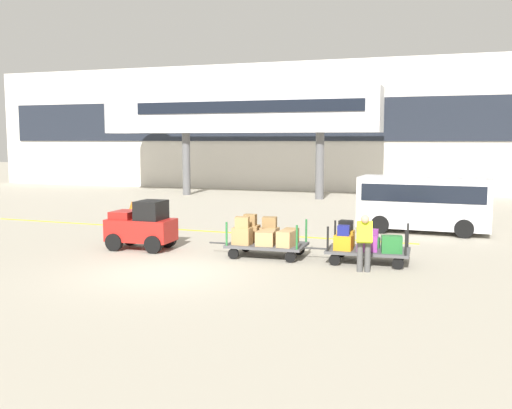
{
  "coord_description": "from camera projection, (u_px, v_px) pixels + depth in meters",
  "views": [
    {
      "loc": [
        7.08,
        -13.4,
        3.51
      ],
      "look_at": [
        1.01,
        4.71,
        1.35
      ],
      "focal_mm": 40.49,
      "sensor_mm": 36.0,
      "label": 1
    }
  ],
  "objects": [
    {
      "name": "shuttle_van",
      "position": [
        424.0,
        200.0,
        21.85
      ],
      "size": [
        4.88,
        2.15,
        2.1
      ],
      "color": "silver",
      "rests_on": "ground_plane"
    },
    {
      "name": "ground_plane",
      "position": [
        163.0,
        273.0,
        15.26
      ],
      "size": [
        120.0,
        120.0,
        0.0
      ],
      "primitive_type": "plane",
      "color": "#A8A08E"
    },
    {
      "name": "baggage_cart_middle",
      "position": [
        366.0,
        244.0,
        16.41
      ],
      "size": [
        3.02,
        1.46,
        1.16
      ],
      "color": "#4C4C4F",
      "rests_on": "ground_plane"
    },
    {
      "name": "baggage_cart_lead",
      "position": [
        265.0,
        237.0,
        17.31
      ],
      "size": [
        3.02,
        1.46,
        1.24
      ],
      "color": "#4C4C4F",
      "rests_on": "ground_plane"
    },
    {
      "name": "terminal_building",
      "position": [
        341.0,
        127.0,
        39.25
      ],
      "size": [
        54.06,
        2.51,
        8.74
      ],
      "color": "beige",
      "rests_on": "ground_plane"
    },
    {
      "name": "baggage_handler",
      "position": [
        364.0,
        240.0,
        15.22
      ],
      "size": [
        0.48,
        0.49,
        1.56
      ],
      "color": "#4C4C4C",
      "rests_on": "ground_plane"
    },
    {
      "name": "apron_lead_line",
      "position": [
        181.0,
        230.0,
        22.56
      ],
      "size": [
        18.04,
        0.79,
        0.01
      ],
      "primitive_type": "cube",
      "rotation": [
        0.0,
        0.0,
        -0.03
      ],
      "color": "yellow",
      "rests_on": "ground_plane"
    },
    {
      "name": "safety_cone_near",
      "position": [
        132.0,
        207.0,
        27.98
      ],
      "size": [
        0.36,
        0.36,
        0.55
      ],
      "primitive_type": "cone",
      "color": "#EA590F",
      "rests_on": "ground_plane"
    },
    {
      "name": "jet_bridge",
      "position": [
        224.0,
        112.0,
        35.46
      ],
      "size": [
        17.8,
        3.0,
        6.52
      ],
      "color": "silver",
      "rests_on": "ground_plane"
    },
    {
      "name": "baggage_tug",
      "position": [
        142.0,
        226.0,
        18.47
      ],
      "size": [
        2.13,
        1.28,
        1.58
      ],
      "color": "red",
      "rests_on": "ground_plane"
    }
  ]
}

